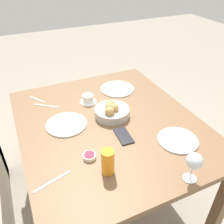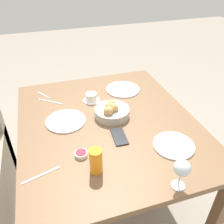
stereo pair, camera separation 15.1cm
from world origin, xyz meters
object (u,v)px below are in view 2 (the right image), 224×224
Objects in this scene: juice_glass at (96,161)px; spoon_coffee at (44,95)px; wine_glass at (182,169)px; plate_far_center at (66,121)px; plate_near_right at (123,89)px; fork_silver at (50,101)px; bread_basket at (112,111)px; plate_near_left at (174,145)px; knife_silver at (41,175)px; jam_bowl_berry at (81,154)px; coffee_cup at (91,98)px; cell_phone at (119,137)px.

juice_glass is 1.06× the size of spoon_coffee.
plate_far_center is at bearing 32.81° from wine_glass.
spoon_coffee is at bearing 80.13° from plate_near_right.
fork_silver is (-0.01, 0.55, -0.00)m from plate_near_right.
bread_basket is 0.99× the size of plate_near_left.
juice_glass is 0.71× the size of knife_silver.
coffee_cup is at bearing -19.11° from jam_bowl_berry.
jam_bowl_berry reaches higher than cell_phone.
knife_silver is at bearing 135.63° from plate_near_right.
plate_far_center is 1.33× the size of knife_silver.
plate_near_left is 0.71m from knife_silver.
spoon_coffee is at bearing 27.22° from wine_glass.
spoon_coffee is (0.11, 0.04, 0.00)m from fork_silver.
wine_glass is 0.44m from cell_phone.
jam_bowl_berry is at bearing 108.67° from cell_phone.
wine_glass is 1.04m from fork_silver.
juice_glass is at bearing 95.38° from plate_near_left.
cell_phone reaches higher than spoon_coffee.
bread_basket reaches higher than knife_silver.
knife_silver is (-0.66, 0.11, 0.00)m from fork_silver.
spoon_coffee is (0.78, 0.64, -0.00)m from plate_near_left.
spoon_coffee is at bearing 16.23° from plate_far_center.
plate_far_center reaches higher than fork_silver.
cell_phone is (-0.62, -0.38, 0.00)m from spoon_coffee.
plate_near_left is 1.41× the size of fork_silver.
plate_near_left is at bearing -147.22° from bread_basket.
bread_basket reaches higher than spoon_coffee.
wine_glass is 1.15m from spoon_coffee.
plate_far_center is 1.59× the size of wine_glass.
coffee_cup is at bearing 28.36° from plate_near_left.
bread_basket is 0.46m from juice_glass.
cell_phone reaches higher than knife_silver.
jam_bowl_berry is at bearing -174.04° from plate_far_center.
wine_glass is at bearing -152.78° from spoon_coffee.
juice_glass is (-0.04, 0.45, 0.06)m from plate_near_left.
coffee_cup is at bearing 107.31° from plate_near_right.
bread_basket is at bearing -135.34° from spoon_coffee.
wine_glass is (-0.64, -0.41, 0.11)m from plate_far_center.
plate_near_left is at bearing -175.39° from plate_near_right.
plate_near_right is 2.02× the size of spoon_coffee.
plate_near_left is 0.50m from jam_bowl_berry.
plate_near_right is 1.91× the size of juice_glass.
plate_far_center is 2.05× the size of coffee_cup.
plate_far_center is 1.60× the size of cell_phone.
wine_glass is (-0.24, 0.12, 0.11)m from plate_near_left.
knife_silver is 1.48× the size of spoon_coffee.
knife_silver and spoon_coffee have the same top height.
plate_far_center is (-0.27, 0.48, 0.00)m from plate_near_right.
juice_glass reaches higher than spoon_coffee.
bread_basket is 3.31× the size of jam_bowl_berry.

